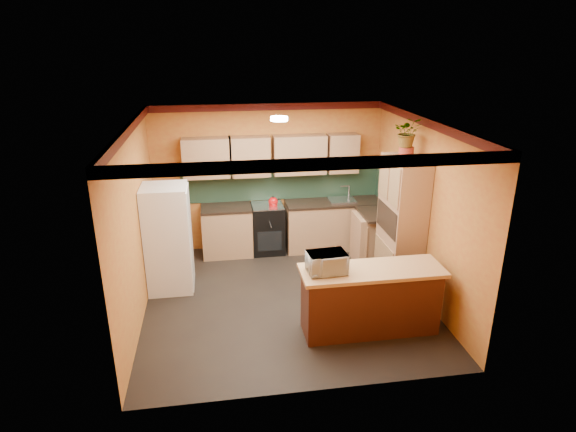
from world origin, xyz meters
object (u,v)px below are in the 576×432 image
object	(u,v)px
fridge	(168,239)
breakfast_bar	(370,301)
pantry	(401,224)
stove	(268,228)
microwave	(327,263)
base_cabinets_back	(301,227)

from	to	relation	value
fridge	breakfast_bar	distance (m)	3.23
fridge	pantry	size ratio (longest dim) A/B	0.81
fridge	breakfast_bar	world-z (taller)	fridge
breakfast_bar	pantry	bearing A→B (deg)	54.28
stove	breakfast_bar	distance (m)	3.01
fridge	microwave	xyz separation A→B (m)	(2.13, -1.64, 0.22)
microwave	pantry	bearing A→B (deg)	34.21
stove	base_cabinets_back	bearing A→B (deg)	0.00
base_cabinets_back	fridge	bearing A→B (deg)	-153.13
base_cabinets_back	microwave	size ratio (longest dim) A/B	7.39
breakfast_bar	base_cabinets_back	bearing A→B (deg)	98.81
stove	microwave	xyz separation A→B (m)	(0.44, -2.81, 0.61)
base_cabinets_back	microwave	xyz separation A→B (m)	(-0.18, -2.81, 0.63)
base_cabinets_back	breakfast_bar	bearing A→B (deg)	-81.19
stove	breakfast_bar	world-z (taller)	stove
fridge	pantry	bearing A→B (deg)	-7.29
breakfast_bar	fridge	bearing A→B (deg)	149.16
base_cabinets_back	stove	size ratio (longest dim) A/B	4.01
stove	breakfast_bar	size ratio (longest dim) A/B	0.51
base_cabinets_back	pantry	size ratio (longest dim) A/B	1.74
stove	microwave	world-z (taller)	microwave
microwave	stove	bearing A→B (deg)	94.32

